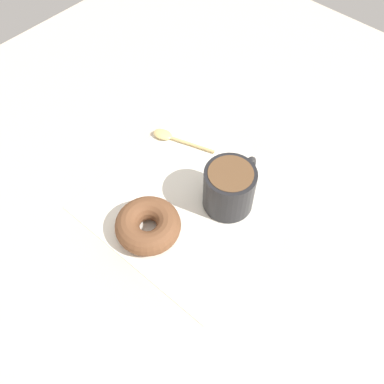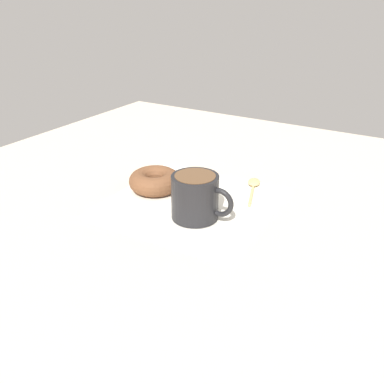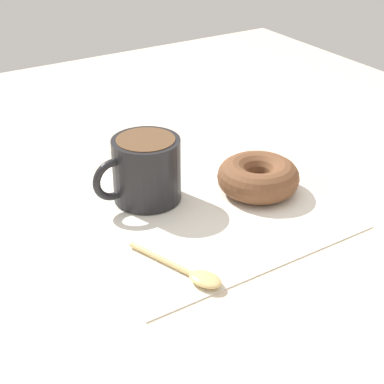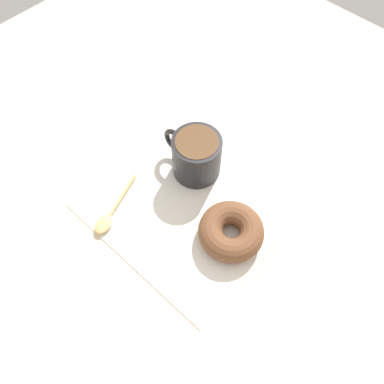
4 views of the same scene
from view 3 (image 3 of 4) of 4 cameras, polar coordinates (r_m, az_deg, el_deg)
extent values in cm
cube|color=beige|center=(76.15, -2.21, -2.30)|extent=(120.00, 120.00, 2.00)
cube|color=white|center=(75.81, 0.00, -1.42)|extent=(30.31, 30.31, 0.30)
cylinder|color=black|center=(75.98, -4.05, 2.01)|extent=(8.11, 8.11, 7.69)
cylinder|color=brown|center=(74.40, -4.14, 4.52)|extent=(6.91, 6.91, 0.60)
torus|color=black|center=(74.08, -7.01, 1.11)|extent=(5.25, 1.16, 5.21)
torus|color=brown|center=(78.76, 5.90, 1.34)|extent=(10.09, 10.09, 3.75)
ellipsoid|color=#D8B772|center=(63.16, 1.20, -7.76)|extent=(3.43, 4.18, 0.90)
cylinder|color=#D8B772|center=(66.15, -2.57, -6.05)|extent=(3.49, 8.88, 0.56)
camera|label=1|loc=(1.05, 7.57, 39.54)|focal=40.00mm
camera|label=2|loc=(1.16, -36.05, 22.90)|focal=40.00mm
camera|label=4|loc=(0.67, 34.09, 38.94)|focal=35.00mm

